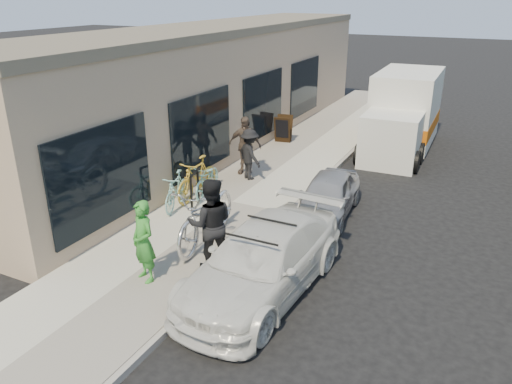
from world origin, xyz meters
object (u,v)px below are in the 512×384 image
(cruiser_bike_a, at_px, (176,190))
(tandem_bike, at_px, (207,213))
(sandwich_board, at_px, (283,129))
(man_standing, at_px, (211,224))
(woman_rider, at_px, (143,242))
(cruiser_bike_b, at_px, (207,179))
(sedan_white, at_px, (263,261))
(bystander_a, at_px, (250,154))
(sedan_silver, at_px, (328,195))
(bike_rack, at_px, (195,185))
(moving_truck, at_px, (403,116))
(bystander_b, at_px, (245,145))
(cruiser_bike_c, at_px, (197,178))

(cruiser_bike_a, bearing_deg, tandem_bike, -50.70)
(sandwich_board, xyz_separation_m, man_standing, (2.26, -8.82, 0.45))
(woman_rider, relative_size, cruiser_bike_b, 0.98)
(man_standing, bearing_deg, sedan_white, 142.53)
(sandwich_board, relative_size, bystander_a, 0.64)
(tandem_bike, bearing_deg, sedan_silver, 52.01)
(sedan_silver, bearing_deg, tandem_bike, -126.97)
(sedan_silver, bearing_deg, cruiser_bike_b, -177.10)
(cruiser_bike_a, relative_size, bystander_a, 1.03)
(tandem_bike, bearing_deg, sedan_white, -34.53)
(bike_rack, height_order, sandwich_board, sandwich_board)
(sandwich_board, relative_size, moving_truck, 0.17)
(cruiser_bike_b, distance_m, bystander_b, 1.98)
(tandem_bike, bearing_deg, bystander_a, 98.23)
(cruiser_bike_a, height_order, cruiser_bike_c, cruiser_bike_c)
(man_standing, bearing_deg, tandem_bike, -85.97)
(man_standing, bearing_deg, bystander_a, -103.30)
(cruiser_bike_a, height_order, bystander_a, bystander_a)
(cruiser_bike_c, xyz_separation_m, bystander_a, (0.58, 1.91, 0.20))
(man_standing, xyz_separation_m, bystander_a, (-1.61, 4.83, -0.19))
(sedan_white, distance_m, moving_truck, 10.64)
(sedan_silver, relative_size, bystander_a, 2.07)
(man_standing, height_order, cruiser_bike_c, man_standing)
(man_standing, relative_size, cruiser_bike_a, 1.22)
(woman_rider, bearing_deg, sedan_white, 44.45)
(moving_truck, bearing_deg, bystander_b, -125.75)
(sandwich_board, distance_m, cruiser_bike_b, 5.54)
(man_standing, distance_m, bystander_a, 5.10)
(bystander_b, bearing_deg, tandem_bike, -78.97)
(tandem_bike, relative_size, man_standing, 1.37)
(sandwich_board, height_order, bystander_b, bystander_b)
(tandem_bike, height_order, man_standing, man_standing)
(tandem_bike, relative_size, bystander_b, 1.47)
(woman_rider, distance_m, cruiser_bike_b, 4.45)
(cruiser_bike_c, bearing_deg, moving_truck, 63.94)
(tandem_bike, xyz_separation_m, cruiser_bike_b, (-1.46, 2.40, -0.24))
(sandwich_board, bearing_deg, tandem_bike, -87.60)
(moving_truck, bearing_deg, bike_rack, -115.81)
(cruiser_bike_c, bearing_deg, cruiser_bike_a, -98.35)
(moving_truck, height_order, cruiser_bike_a, moving_truck)
(bike_rack, height_order, woman_rider, woman_rider)
(sedan_white, distance_m, cruiser_bike_b, 4.73)
(moving_truck, relative_size, bystander_b, 3.13)
(bystander_a, bearing_deg, cruiser_bike_c, 105.63)
(cruiser_bike_a, bearing_deg, bystander_b, 69.31)
(bystander_a, bearing_deg, cruiser_bike_a, 107.86)
(sedan_silver, xyz_separation_m, cruiser_bike_c, (-3.35, -0.79, 0.17))
(sandwich_board, distance_m, cruiser_bike_c, 5.90)
(sandwich_board, height_order, man_standing, man_standing)
(cruiser_bike_b, bearing_deg, man_standing, -68.77)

